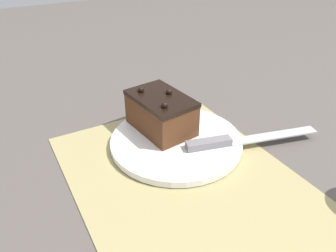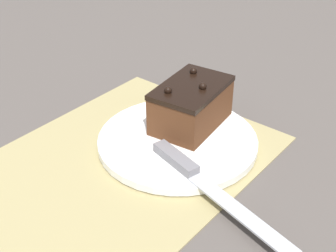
{
  "view_description": "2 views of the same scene",
  "coord_description": "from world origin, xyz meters",
  "views": [
    {
      "loc": [
        -0.34,
        0.22,
        0.36
      ],
      "look_at": [
        0.09,
        -0.02,
        0.05
      ],
      "focal_mm": 35.0,
      "sensor_mm": 36.0,
      "label": 1
    },
    {
      "loc": [
        -0.37,
        -0.4,
        0.42
      ],
      "look_at": [
        0.08,
        -0.03,
        0.04
      ],
      "focal_mm": 50.0,
      "sensor_mm": 36.0,
      "label": 2
    }
  ],
  "objects": [
    {
      "name": "serving_knife",
      "position": [
        0.03,
        -0.12,
        0.02
      ],
      "size": [
        0.08,
        0.26,
        0.01
      ],
      "rotation": [
        0.0,
        0.0,
        2.89
      ],
      "color": "slate",
      "rests_on": "cake_plate"
    },
    {
      "name": "ground_plane",
      "position": [
        0.0,
        0.0,
        0.0
      ],
      "size": [
        3.0,
        3.0,
        0.0
      ],
      "primitive_type": "plane",
      "color": "#544C47"
    },
    {
      "name": "placemat_woven",
      "position": [
        0.0,
        0.0,
        0.0
      ],
      "size": [
        0.46,
        0.34,
        0.0
      ],
      "primitive_type": "cube",
      "color": "tan",
      "rests_on": "ground_plane"
    },
    {
      "name": "chocolate_cake",
      "position": [
        0.14,
        -0.03,
        0.05
      ],
      "size": [
        0.14,
        0.1,
        0.08
      ],
      "rotation": [
        0.0,
        0.0,
        0.12
      ],
      "color": "#512D19",
      "rests_on": "cake_plate"
    },
    {
      "name": "cake_plate",
      "position": [
        0.1,
        -0.04,
        0.01
      ],
      "size": [
        0.24,
        0.24,
        0.01
      ],
      "color": "white",
      "rests_on": "placemat_woven"
    }
  ]
}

